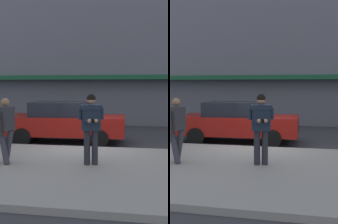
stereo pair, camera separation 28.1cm
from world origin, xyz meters
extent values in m
plane|color=#333338|center=(0.00, 0.00, 0.00)|extent=(80.00, 80.00, 0.00)
cube|color=gray|center=(1.00, -2.85, 0.07)|extent=(32.00, 5.30, 0.14)
cube|color=silver|center=(1.00, 0.05, 0.00)|extent=(28.00, 0.12, 0.01)
cube|color=slate|center=(1.00, 8.50, 6.48)|extent=(28.00, 4.00, 12.96)
cube|color=#195133|center=(1.00, 6.15, 2.60)|extent=(26.60, 0.70, 0.24)
cube|color=maroon|center=(-0.99, 1.12, 0.67)|extent=(4.56, 1.98, 0.70)
cube|color=black|center=(-1.17, 1.11, 1.28)|extent=(2.13, 1.71, 0.52)
cylinder|color=black|center=(0.37, 2.02, 0.32)|extent=(0.65, 0.24, 0.64)
cylinder|color=black|center=(0.43, 0.31, 0.32)|extent=(0.65, 0.24, 0.64)
cylinder|color=black|center=(-2.42, 1.92, 0.32)|extent=(0.65, 0.24, 0.64)
cylinder|color=black|center=(-2.36, 0.21, 0.32)|extent=(0.65, 0.24, 0.64)
cylinder|color=#23232B|center=(0.67, -2.55, 0.58)|extent=(0.16, 0.16, 0.88)
cylinder|color=#23232B|center=(0.48, -2.60, 0.58)|extent=(0.16, 0.16, 0.88)
cube|color=#192333|center=(0.58, -2.57, 1.34)|extent=(0.53, 0.42, 0.64)
cube|color=#192333|center=(0.58, -2.57, 1.61)|extent=(0.60, 0.47, 0.12)
cylinder|color=#192333|center=(0.84, -2.50, 1.45)|extent=(0.11, 0.11, 0.30)
cylinder|color=#192333|center=(0.76, -2.69, 1.30)|extent=(0.18, 0.32, 0.10)
sphere|color=tan|center=(0.74, -2.84, 1.30)|extent=(0.10, 0.10, 0.10)
cylinder|color=#192333|center=(0.32, -2.65, 1.45)|extent=(0.11, 0.11, 0.30)
cylinder|color=#192333|center=(0.48, -2.77, 1.30)|extent=(0.18, 0.32, 0.10)
sphere|color=tan|center=(0.59, -2.89, 1.30)|extent=(0.10, 0.10, 0.10)
cube|color=black|center=(0.67, -2.90, 1.30)|extent=(0.11, 0.16, 0.07)
sphere|color=tan|center=(0.59, -2.60, 1.80)|extent=(0.22, 0.22, 0.22)
sphere|color=black|center=(0.59, -2.60, 1.83)|extent=(0.23, 0.23, 0.23)
cylinder|color=#33333D|center=(-1.58, -2.75, 0.57)|extent=(0.35, 0.23, 0.87)
cylinder|color=#33333D|center=(-1.63, -2.92, 0.57)|extent=(0.35, 0.23, 0.87)
cube|color=#2D2D33|center=(-1.60, -2.84, 1.30)|extent=(0.38, 0.48, 0.60)
cylinder|color=#2D2D33|center=(-1.54, -2.59, 1.22)|extent=(0.10, 0.10, 0.58)
cylinder|color=#2D2D33|center=(-1.67, -3.08, 1.22)|extent=(0.10, 0.10, 0.58)
sphere|color=#8C6647|center=(-1.60, -2.84, 1.73)|extent=(0.21, 0.21, 0.21)
camera|label=1|loc=(1.77, -10.31, 2.14)|focal=50.00mm
camera|label=2|loc=(2.05, -10.26, 2.14)|focal=50.00mm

